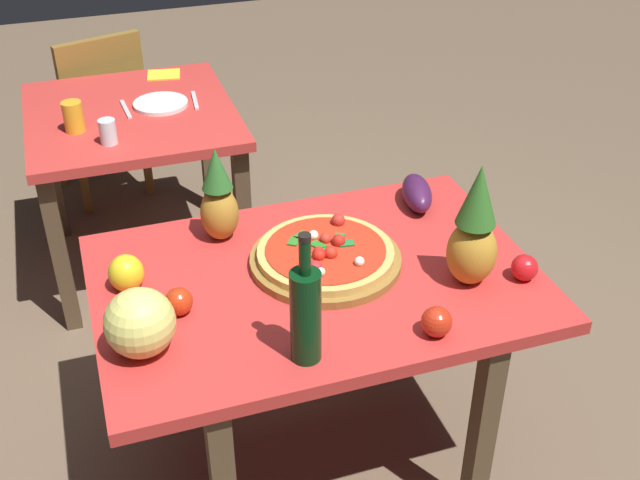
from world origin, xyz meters
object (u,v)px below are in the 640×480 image
drinking_glass_water (108,132)px  knife_utensil (195,100)px  pizza_board (326,260)px  wine_bottle (306,313)px  dining_chair (99,107)px  background_table (134,137)px  display_table (316,302)px  pineapple_right (474,232)px  bell_pepper (126,273)px  drinking_glass_juice (73,117)px  tomato_beside_pepper (437,322)px  tomato_near_board (525,268)px  pineapple_left (218,199)px  tomato_at_corner (179,301)px  eggplant (417,193)px  pizza (326,252)px  melon (140,323)px  dinner_plate (161,104)px  fork_utensil (126,109)px  napkin_folded (164,75)px

drinking_glass_water → knife_utensil: drinking_glass_water is taller
pizza_board → wine_bottle: (-0.17, -0.36, 0.12)m
dining_chair → wine_bottle: (0.32, -2.28, 0.38)m
background_table → wine_bottle: wine_bottle is taller
display_table → pineapple_right: pineapple_right is taller
bell_pepper → drinking_glass_juice: bearing=93.4°
tomato_beside_pepper → tomato_near_board: size_ratio=1.07×
wine_bottle → dining_chair: bearing=97.9°
display_table → tomato_beside_pepper: size_ratio=15.46×
tomato_beside_pepper → knife_utensil: (-0.30, 1.66, -0.04)m
pineapple_left → tomato_at_corner: (-0.18, -0.32, -0.10)m
eggplant → dining_chair: bearing=117.2°
pizza_board → tomato_beside_pepper: 0.42m
pizza → tomato_at_corner: (-0.44, -0.09, -0.00)m
melon → pineapple_right: bearing=0.6°
pineapple_left → bell_pepper: pineapple_left is taller
dinner_plate → fork_utensil: dinner_plate is taller
dinner_plate → pineapple_left: bearing=-89.0°
display_table → drinking_glass_juice: bearing=115.7°
dining_chair → tomato_beside_pepper: dining_chair is taller
bell_pepper → tomato_beside_pepper: (0.72, -0.45, -0.01)m
knife_utensil → dinner_plate: bearing=-174.4°
background_table → eggplant: (0.78, -1.04, 0.16)m
melon → napkin_folded: bearing=79.3°
pineapple_right → tomato_near_board: bearing=-15.3°
wine_bottle → tomato_at_corner: size_ratio=4.77×
bell_pepper → eggplant: bearing=9.4°
wine_bottle → melon: bearing=158.3°
melon → tomato_at_corner: melon is taller
dining_chair → melon: 2.16m
display_table → bell_pepper: (-0.51, 0.11, 0.14)m
pizza → tomato_beside_pepper: size_ratio=4.90×
tomato_beside_pepper → fork_utensil: (-0.58, 1.66, -0.04)m
tomato_at_corner → dinner_plate: size_ratio=0.34×
pineapple_right → tomato_beside_pepper: bearing=-135.8°
display_table → pizza: pizza is taller
display_table → background_table: size_ratio=1.42×
pizza → pineapple_left: bearing=137.6°
melon → tomato_near_board: size_ratio=2.34×
wine_bottle → bell_pepper: (-0.38, 0.43, -0.09)m
pineapple_left → melon: (-0.29, -0.44, -0.05)m
pineapple_left → eggplant: pineapple_left is taller
tomato_at_corner → drinking_glass_juice: bearing=98.3°
tomato_near_board → pizza_board: bearing=153.9°
fork_utensil → melon: bearing=-98.9°
napkin_folded → pizza_board: bearing=-82.6°
drinking_glass_water → pineapple_left: bearing=-71.6°
background_table → pineapple_right: size_ratio=2.40×
melon → pizza: bearing=21.2°
pineapple_left → bell_pepper: (-0.30, -0.17, -0.09)m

